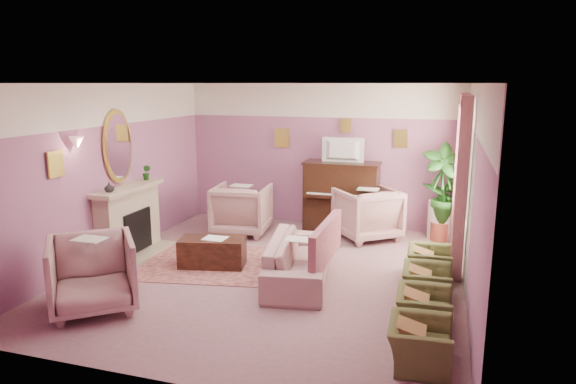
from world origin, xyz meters
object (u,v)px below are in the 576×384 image
(olive_chair_d, at_px, (429,259))
(side_table, at_px, (442,220))
(olive_chair_c, at_px, (427,279))
(floral_armchair_right, at_px, (367,211))
(coffee_table, at_px, (212,252))
(olive_chair_a, at_px, (420,337))
(floral_armchair_front, at_px, (92,270))
(sofa, at_px, (299,251))
(floral_armchair_left, at_px, (242,207))
(television, at_px, (342,148))
(olive_chair_b, at_px, (424,304))
(piano, at_px, (341,197))

(olive_chair_d, bearing_deg, side_table, 86.10)
(olive_chair_c, bearing_deg, floral_armchair_right, 114.55)
(coffee_table, bearing_deg, olive_chair_a, -31.88)
(floral_armchair_right, distance_m, olive_chair_d, 2.11)
(olive_chair_c, bearing_deg, side_table, 87.17)
(floral_armchair_front, height_order, olive_chair_a, floral_armchair_front)
(sofa, distance_m, floral_armchair_left, 2.56)
(olive_chair_a, distance_m, side_table, 4.62)
(coffee_table, bearing_deg, sofa, -4.78)
(television, xyz_separation_m, side_table, (1.89, 0.01, -1.25))
(olive_chair_a, bearing_deg, floral_armchair_front, 178.00)
(sofa, height_order, side_table, sofa)
(television, bearing_deg, olive_chair_b, -65.26)
(coffee_table, relative_size, olive_chair_d, 1.40)
(olive_chair_b, bearing_deg, coffee_table, 159.74)
(floral_armchair_front, bearing_deg, olive_chair_c, 20.63)
(television, xyz_separation_m, sofa, (-0.07, -2.70, -1.18))
(olive_chair_a, distance_m, olive_chair_c, 1.64)
(television, distance_m, floral_armchair_front, 5.11)
(piano, distance_m, floral_armchair_right, 0.74)
(sofa, bearing_deg, side_table, 54.20)
(side_table, bearing_deg, sofa, -125.80)
(piano, bearing_deg, side_table, -1.21)
(floral_armchair_left, distance_m, olive_chair_c, 4.13)
(television, xyz_separation_m, floral_armchair_left, (-1.75, -0.77, -1.08))
(piano, height_order, olive_chair_d, piano)
(coffee_table, distance_m, olive_chair_b, 3.46)
(sofa, relative_size, floral_armchair_right, 2.02)
(floral_armchair_left, xyz_separation_m, side_table, (3.64, 0.78, -0.17))
(coffee_table, relative_size, sofa, 0.48)
(floral_armchair_right, distance_m, olive_chair_b, 3.59)
(floral_armchair_front, xyz_separation_m, olive_chair_c, (3.99, 1.50, -0.21))
(sofa, bearing_deg, floral_armchair_right, 74.46)
(television, height_order, floral_armchair_right, television)
(olive_chair_a, relative_size, olive_chair_d, 1.00)
(floral_armchair_left, bearing_deg, olive_chair_b, -40.80)
(floral_armchair_left, distance_m, floral_armchair_right, 2.35)
(floral_armchair_left, height_order, olive_chair_d, floral_armchair_left)
(floral_armchair_front, bearing_deg, floral_armchair_right, 55.27)
(floral_armchair_right, height_order, olive_chair_b, floral_armchair_right)
(coffee_table, distance_m, side_table, 4.27)
(side_table, bearing_deg, olive_chair_c, -92.83)
(coffee_table, bearing_deg, television, 59.86)
(olive_chair_c, bearing_deg, floral_armchair_front, -159.37)
(floral_armchair_left, distance_m, olive_chair_a, 5.19)
(piano, xyz_separation_m, olive_chair_a, (1.74, -4.65, -0.34))
(piano, bearing_deg, coffee_table, -119.67)
(floral_armchair_right, relative_size, olive_chair_c, 1.46)
(television, xyz_separation_m, olive_chair_c, (1.74, -2.96, -1.29))
(piano, distance_m, sofa, 2.77)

